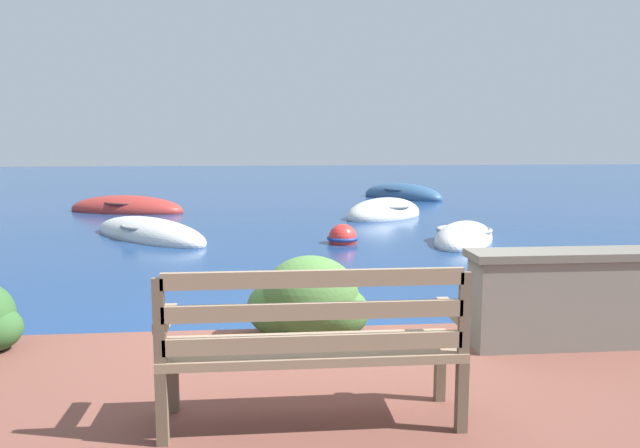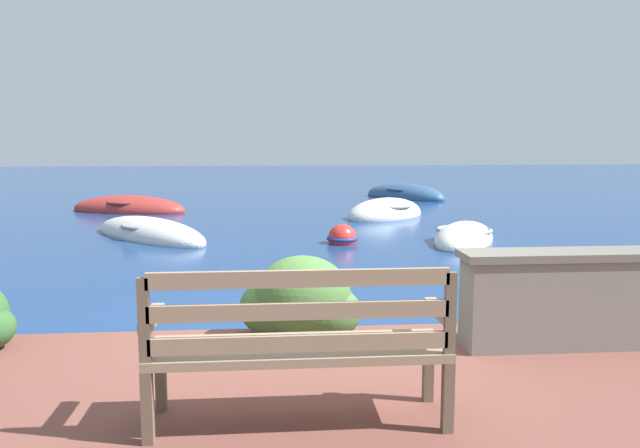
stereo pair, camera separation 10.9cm
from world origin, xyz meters
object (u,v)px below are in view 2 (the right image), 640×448
Objects in this scene: rowboat_mid at (149,235)px; rowboat_outer at (129,209)px; park_bench at (299,342)px; rowboat_far at (385,214)px; rowboat_nearest at (464,239)px; mooring_buoy at (342,238)px; rowboat_distant at (405,196)px.

rowboat_outer is (-1.33, 4.40, 0.01)m from rowboat_mid.
park_bench reaches higher than rowboat_mid.
rowboat_far is at bearing -102.83° from rowboat_mid.
rowboat_nearest is 4.53× the size of mooring_buoy.
mooring_buoy is (1.15, 7.51, -0.62)m from park_bench.
park_bench is 0.66× the size of rowboat_far.
rowboat_distant reaches higher than rowboat_nearest.
mooring_buoy is (-3.00, -8.46, 0.02)m from rowboat_distant.
rowboat_mid is 3.66m from mooring_buoy.
rowboat_distant is 5.47× the size of mooring_buoy.
rowboat_far is at bearing 68.19° from mooring_buoy.
park_bench reaches higher than rowboat_distant.
rowboat_distant is at bearing 21.07° from rowboat_nearest.
mooring_buoy is at bearing 115.69° from rowboat_nearest.
rowboat_nearest is 0.83× the size of rowboat_distant.
rowboat_distant is (7.87, 3.11, 0.01)m from rowboat_outer.
mooring_buoy is at bearing 83.43° from park_bench.
mooring_buoy is at bearing 27.25° from rowboat_far.
park_bench is at bearing 154.29° from rowboat_mid.
rowboat_distant reaches higher than rowboat_mid.
park_bench is 11.51m from rowboat_far.
rowboat_nearest is at bearing -141.07° from rowboat_mid.
rowboat_mid is 4.60m from rowboat_outer.
rowboat_distant is (4.16, 15.97, -0.64)m from park_bench.
rowboat_mid reaches higher than mooring_buoy.
rowboat_far reaches higher than mooring_buoy.
rowboat_mid is at bearing 106.86° from rowboat_nearest.
park_bench is 3.00× the size of mooring_buoy.
rowboat_outer is at bearing 79.22° from rowboat_nearest.
rowboat_distant is at bearing -140.27° from rowboat_outer.
rowboat_nearest reaches higher than mooring_buoy.
rowboat_outer is at bearing -55.69° from rowboat_far.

